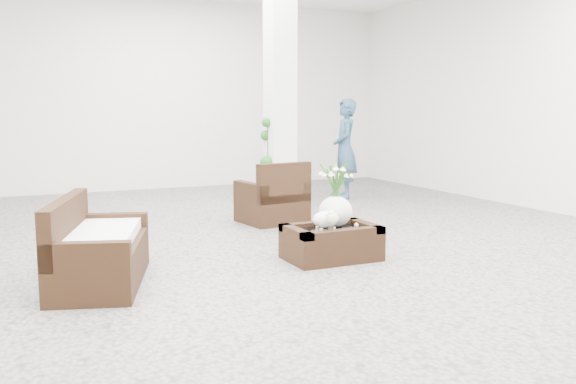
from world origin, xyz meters
name	(u,v)px	position (x,y,z in m)	size (l,w,h in m)	color
ground	(284,247)	(0.00, 0.00, 0.00)	(11.00, 11.00, 0.00)	gray
column	(280,92)	(1.20, 2.80, 1.75)	(0.40, 0.40, 3.50)	white
coffee_table	(331,244)	(0.19, -0.72, 0.16)	(0.90, 0.60, 0.31)	black
sheep_figurine	(326,221)	(0.07, -0.82, 0.42)	(0.28, 0.23, 0.21)	white
planter_narcissus	(336,188)	(0.29, -0.62, 0.71)	(0.44, 0.44, 0.80)	white
tealight	(356,225)	(0.49, -0.70, 0.33)	(0.04, 0.04, 0.03)	white
armchair	(272,192)	(0.46, 1.41, 0.41)	(0.76, 0.73, 0.82)	black
loveseat	(100,241)	(-2.04, -0.65, 0.38)	(1.41, 0.68, 0.75)	black
topiary	(269,162)	(1.02, 2.82, 0.67)	(0.36, 0.36, 1.33)	#1C5019
shopper	(345,149)	(2.45, 2.95, 0.83)	(0.60, 0.40, 1.66)	#2E4B66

